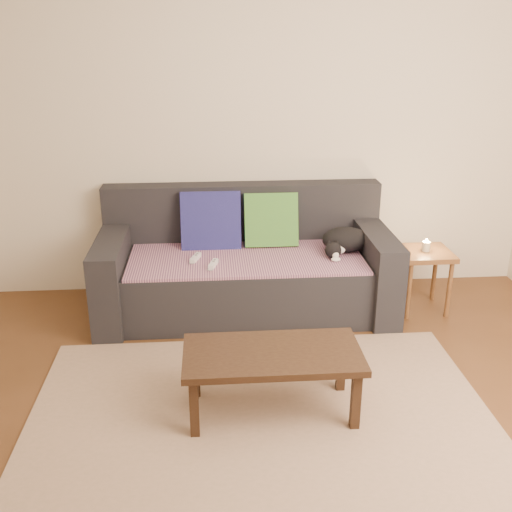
% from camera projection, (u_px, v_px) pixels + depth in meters
% --- Properties ---
extents(ground, '(4.50, 4.50, 0.00)m').
position_uv_depth(ground, '(264.00, 440.00, 3.05)').
color(ground, brown).
rests_on(ground, ground).
extents(back_wall, '(4.50, 0.04, 2.60)m').
position_uv_depth(back_wall, '(241.00, 124.00, 4.45)').
color(back_wall, beige).
rests_on(back_wall, ground).
extents(sofa, '(2.10, 0.94, 0.87)m').
position_uv_depth(sofa, '(245.00, 269.00, 4.41)').
color(sofa, '#232328').
rests_on(sofa, ground).
extents(throw_blanket, '(1.66, 0.74, 0.02)m').
position_uv_depth(throw_blanket, '(246.00, 258.00, 4.28)').
color(throw_blanket, '#502D54').
rests_on(throw_blanket, sofa).
extents(cushion_navy, '(0.44, 0.21, 0.45)m').
position_uv_depth(cushion_navy, '(211.00, 221.00, 4.43)').
color(cushion_navy, '#101148').
rests_on(cushion_navy, throw_blanket).
extents(cushion_green, '(0.40, 0.20, 0.41)m').
position_uv_depth(cushion_green, '(271.00, 220.00, 4.46)').
color(cushion_green, '#0A4539').
rests_on(cushion_green, throw_blanket).
extents(cat, '(0.42, 0.39, 0.18)m').
position_uv_depth(cat, '(345.00, 241.00, 4.34)').
color(cat, black).
rests_on(cat, throw_blanket).
extents(wii_remote_a, '(0.08, 0.15, 0.03)m').
position_uv_depth(wii_remote_a, '(196.00, 258.00, 4.21)').
color(wii_remote_a, white).
rests_on(wii_remote_a, throw_blanket).
extents(wii_remote_b, '(0.07, 0.15, 0.03)m').
position_uv_depth(wii_remote_b, '(213.00, 264.00, 4.10)').
color(wii_remote_b, white).
rests_on(wii_remote_b, throw_blanket).
extents(side_table, '(0.37, 0.37, 0.46)m').
position_uv_depth(side_table, '(424.00, 261.00, 4.36)').
color(side_table, brown).
rests_on(side_table, ground).
extents(candle, '(0.06, 0.06, 0.09)m').
position_uv_depth(candle, '(426.00, 246.00, 4.31)').
color(candle, beige).
rests_on(candle, side_table).
extents(rug, '(2.50, 1.80, 0.01)m').
position_uv_depth(rug, '(262.00, 421.00, 3.19)').
color(rug, tan).
rests_on(rug, ground).
extents(coffee_table, '(0.94, 0.47, 0.38)m').
position_uv_depth(coffee_table, '(272.00, 359.00, 3.16)').
color(coffee_table, '#332213').
rests_on(coffee_table, rug).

